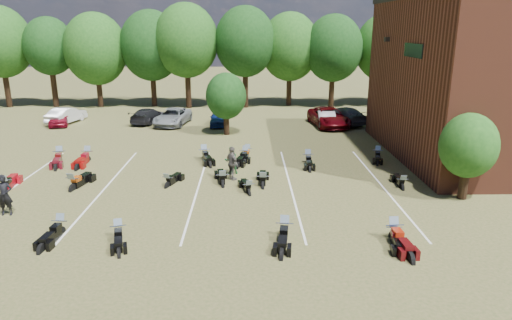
{
  "coord_description": "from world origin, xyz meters",
  "views": [
    {
      "loc": [
        -0.32,
        -20.38,
        8.34
      ],
      "look_at": [
        0.15,
        4.0,
        1.2
      ],
      "focal_mm": 32.0,
      "sensor_mm": 36.0,
      "label": 1
    }
  ],
  "objects_px": {
    "person_black": "(4,195)",
    "motorcycle_14": "(60,162)",
    "motorcycle_3": "(119,239)",
    "motorcycle_7": "(6,192)",
    "person_green": "(231,160)",
    "person_grey": "(232,163)",
    "car_4": "(219,118)",
    "car_0": "(60,118)"
  },
  "relations": [
    {
      "from": "motorcycle_3",
      "to": "car_0",
      "type": "bearing_deg",
      "value": 101.23
    },
    {
      "from": "person_black",
      "to": "motorcycle_7",
      "type": "distance_m",
      "value": 3.49
    },
    {
      "from": "person_green",
      "to": "motorcycle_14",
      "type": "height_order",
      "value": "person_green"
    },
    {
      "from": "person_grey",
      "to": "motorcycle_7",
      "type": "bearing_deg",
      "value": 67.35
    },
    {
      "from": "person_grey",
      "to": "person_black",
      "type": "bearing_deg",
      "value": 83.63
    },
    {
      "from": "person_green",
      "to": "person_grey",
      "type": "height_order",
      "value": "person_grey"
    },
    {
      "from": "motorcycle_3",
      "to": "motorcycle_14",
      "type": "bearing_deg",
      "value": 106.0
    },
    {
      "from": "person_green",
      "to": "person_grey",
      "type": "bearing_deg",
      "value": 79.25
    },
    {
      "from": "car_0",
      "to": "motorcycle_7",
      "type": "height_order",
      "value": "car_0"
    },
    {
      "from": "person_black",
      "to": "motorcycle_3",
      "type": "bearing_deg",
      "value": -32.17
    },
    {
      "from": "car_0",
      "to": "motorcycle_3",
      "type": "xyz_separation_m",
      "value": [
        11.2,
        -22.61,
        -0.64
      ]
    },
    {
      "from": "person_black",
      "to": "motorcycle_14",
      "type": "bearing_deg",
      "value": 88.04
    },
    {
      "from": "car_0",
      "to": "person_black",
      "type": "relative_size",
      "value": 1.97
    },
    {
      "from": "car_0",
      "to": "person_black",
      "type": "distance_m",
      "value": 20.74
    },
    {
      "from": "person_grey",
      "to": "motorcycle_3",
      "type": "relative_size",
      "value": 0.93
    },
    {
      "from": "motorcycle_14",
      "to": "motorcycle_3",
      "type": "bearing_deg",
      "value": -72.48
    },
    {
      "from": "person_green",
      "to": "motorcycle_7",
      "type": "distance_m",
      "value": 12.12
    },
    {
      "from": "person_black",
      "to": "motorcycle_7",
      "type": "height_order",
      "value": "person_black"
    },
    {
      "from": "person_green",
      "to": "motorcycle_3",
      "type": "height_order",
      "value": "person_green"
    },
    {
      "from": "car_4",
      "to": "person_black",
      "type": "xyz_separation_m",
      "value": [
        -8.63,
        -19.68,
        0.3
      ]
    },
    {
      "from": "person_green",
      "to": "person_grey",
      "type": "xyz_separation_m",
      "value": [
        0.1,
        -1.16,
        0.15
      ]
    },
    {
      "from": "car_0",
      "to": "motorcycle_3",
      "type": "relative_size",
      "value": 1.82
    },
    {
      "from": "person_green",
      "to": "motorcycle_14",
      "type": "relative_size",
      "value": 0.65
    },
    {
      "from": "person_black",
      "to": "person_grey",
      "type": "height_order",
      "value": "person_grey"
    },
    {
      "from": "car_0",
      "to": "motorcycle_14",
      "type": "height_order",
      "value": "car_0"
    },
    {
      "from": "person_grey",
      "to": "motorcycle_3",
      "type": "xyz_separation_m",
      "value": [
        -4.42,
        -7.39,
        -0.97
      ]
    },
    {
      "from": "motorcycle_7",
      "to": "car_4",
      "type": "bearing_deg",
      "value": -130.69
    },
    {
      "from": "car_4",
      "to": "person_black",
      "type": "relative_size",
      "value": 2.02
    },
    {
      "from": "person_grey",
      "to": "motorcycle_3",
      "type": "height_order",
      "value": "person_grey"
    },
    {
      "from": "motorcycle_3",
      "to": "motorcycle_14",
      "type": "relative_size",
      "value": 0.83
    },
    {
      "from": "person_black",
      "to": "motorcycle_14",
      "type": "xyz_separation_m",
      "value": [
        -0.95,
        8.63,
        -0.96
      ]
    },
    {
      "from": "car_4",
      "to": "person_green",
      "type": "xyz_separation_m",
      "value": [
        1.51,
        -13.72,
        0.16
      ]
    },
    {
      "from": "person_black",
      "to": "motorcycle_3",
      "type": "xyz_separation_m",
      "value": [
        5.82,
        -2.58,
        -0.96
      ]
    },
    {
      "from": "car_0",
      "to": "person_grey",
      "type": "height_order",
      "value": "person_grey"
    },
    {
      "from": "car_4",
      "to": "motorcycle_7",
      "type": "bearing_deg",
      "value": -123.16
    },
    {
      "from": "motorcycle_7",
      "to": "person_black",
      "type": "bearing_deg",
      "value": 108.77
    },
    {
      "from": "car_0",
      "to": "motorcycle_14",
      "type": "relative_size",
      "value": 1.5
    },
    {
      "from": "car_0",
      "to": "person_black",
      "type": "bearing_deg",
      "value": -87.83
    },
    {
      "from": "car_0",
      "to": "person_green",
      "type": "relative_size",
      "value": 2.31
    },
    {
      "from": "motorcycle_3",
      "to": "person_grey",
      "type": "bearing_deg",
      "value": 44.0
    },
    {
      "from": "motorcycle_3",
      "to": "motorcycle_7",
      "type": "distance_m",
      "value": 9.25
    },
    {
      "from": "car_4",
      "to": "motorcycle_14",
      "type": "xyz_separation_m",
      "value": [
        -9.58,
        -11.05,
        -0.66
      ]
    }
  ]
}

